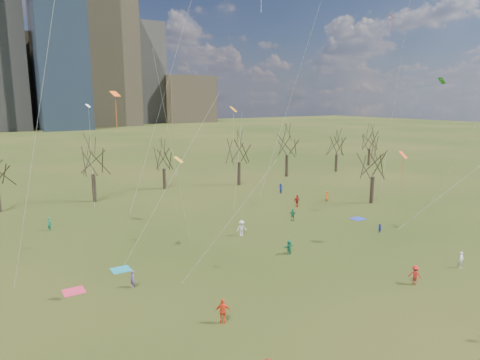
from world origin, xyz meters
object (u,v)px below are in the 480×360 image
blanket_navy (358,219)px  person_4 (223,311)px  blanket_crimson (74,291)px  blanket_teal (121,270)px  person_1 (461,260)px

blanket_navy → person_4: 29.49m
blanket_crimson → person_4: size_ratio=0.93×
blanket_teal → person_4: 12.92m
blanket_navy → person_4: size_ratio=0.93×
blanket_navy → blanket_crimson: same height
blanket_teal → blanket_crimson: size_ratio=1.00×
blanket_navy → person_1: (-4.24, -15.68, 0.72)m
blanket_teal → person_1: 29.84m
blanket_teal → blanket_crimson: (-4.38, -2.25, 0.00)m
blanket_teal → person_4: bearing=-76.6°
blanket_teal → blanket_navy: same height
blanket_crimson → person_4: 12.69m
person_1 → person_4: size_ratio=0.85×
blanket_teal → person_1: (25.40, -15.64, 0.72)m
blanket_teal → blanket_navy: bearing=0.1°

